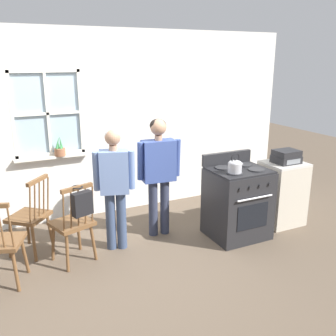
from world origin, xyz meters
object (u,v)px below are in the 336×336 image
potted_plant (60,150)px  side_counter (282,193)px  handbag (82,203)px  kettle (235,166)px  chair_near_wall (30,217)px  person_elderly_left (114,180)px  stove (237,202)px  person_teen_center (159,166)px  stereo (286,157)px  chair_by_window (73,225)px  chair_center_cluster (0,244)px

potted_plant → side_counter: size_ratio=0.31×
potted_plant → handbag: size_ratio=0.91×
kettle → handbag: 1.87m
chair_near_wall → potted_plant: potted_plant is taller
potted_plant → handbag: 1.44m
person_elderly_left → stove: 1.64m
person_teen_center → stove: (0.91, -0.49, -0.48)m
handbag → stereo: (2.82, -0.01, 0.20)m
stereo → stove: bearing=-177.3°
person_elderly_left → handbag: 0.57m
chair_near_wall → stove: bearing=115.3°
person_elderly_left → handbag: (-0.47, -0.31, -0.10)m
potted_plant → chair_by_window: bearing=-95.6°
person_teen_center → stove: person_teen_center is taller
side_counter → handbag: bearing=-179.8°
stove → side_counter: stove is taller
chair_near_wall → side_counter: size_ratio=1.07×
person_elderly_left → person_teen_center: size_ratio=0.96×
chair_by_window → chair_near_wall: (-0.41, 0.42, 0.00)m
chair_center_cluster → person_elderly_left: (1.31, 0.23, 0.43)m
person_teen_center → handbag: person_teen_center is taller
handbag → stereo: stereo is taller
kettle → person_elderly_left: bearing=160.5°
person_teen_center → kettle: size_ratio=6.32×
person_teen_center → handbag: 1.20m
person_teen_center → stereo: 1.78m
stove → side_counter: bearing=4.2°
person_elderly_left → kettle: (1.38, -0.49, 0.13)m
person_elderly_left → chair_center_cluster: bearing=-152.3°
kettle → side_counter: (0.98, 0.19, -0.57)m
stove → kettle: size_ratio=4.39×
chair_center_cluster → person_teen_center: size_ratio=0.62×
person_teen_center → kettle: bearing=-33.6°
chair_center_cluster → person_elderly_left: person_elderly_left is taller
potted_plant → stove: bearing=-36.6°
potted_plant → side_counter: (2.78, -1.40, -0.61)m
potted_plant → stereo: size_ratio=0.82×
kettle → potted_plant: 2.41m
chair_near_wall → side_counter: 3.37m
chair_near_wall → chair_center_cluster: 0.67m
handbag → person_teen_center: bearing=21.6°
chair_by_window → chair_near_wall: bearing=-64.0°
side_counter → stereo: bearing=-90.0°
stove → side_counter: size_ratio=1.20×
chair_by_window → chair_center_cluster: size_ratio=1.00×
person_teen_center → side_counter: 1.84m
chair_by_window → handbag: bearing=90.0°
potted_plant → kettle: bearing=-41.4°
chair_by_window → potted_plant: (0.12, 1.19, 0.60)m
chair_by_window → side_counter: 2.91m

